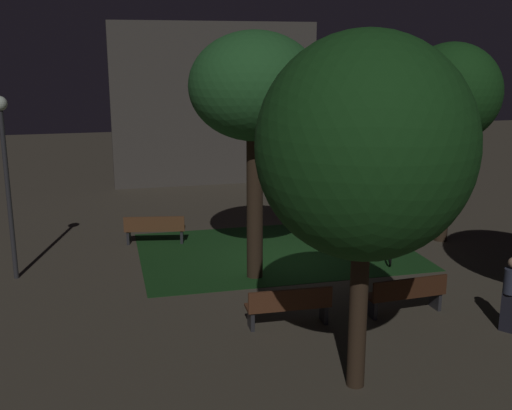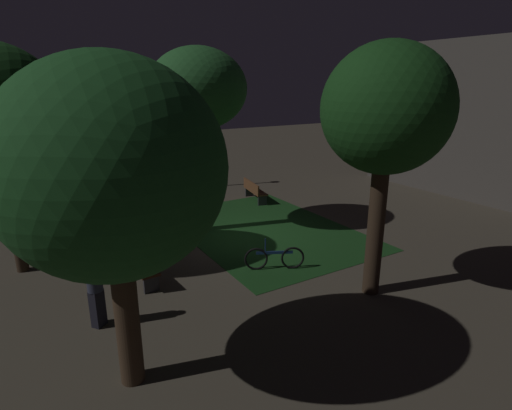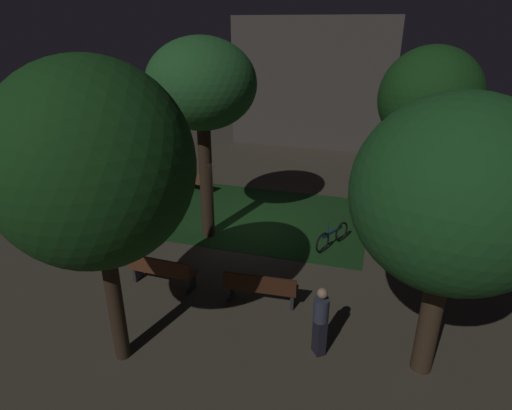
# 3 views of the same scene
# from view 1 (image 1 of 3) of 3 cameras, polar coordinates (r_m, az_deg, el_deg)

# --- Properties ---
(ground_plane) EXTENTS (60.00, 60.00, 0.00)m
(ground_plane) POSITION_cam_1_polar(r_m,az_deg,el_deg) (17.61, 3.30, -4.97)
(ground_plane) COLOR #4C4438
(grass_lawn) EXTENTS (7.82, 5.41, 0.01)m
(grass_lawn) POSITION_cam_1_polar(r_m,az_deg,el_deg) (18.28, 1.86, -4.22)
(grass_lawn) COLOR #194219
(grass_lawn) RESTS_ON ground
(bench_path_side) EXTENTS (1.81, 0.53, 0.88)m
(bench_path_side) POSITION_cam_1_polar(r_m,az_deg,el_deg) (13.35, 3.01, -9.09)
(bench_path_side) COLOR brown
(bench_path_side) RESTS_ON ground
(bench_lawn_edge) EXTENTS (1.83, 0.60, 0.88)m
(bench_lawn_edge) POSITION_cam_1_polar(r_m,az_deg,el_deg) (14.32, 13.54, -7.84)
(bench_lawn_edge) COLOR #422314
(bench_lawn_edge) RESTS_ON ground
(bench_corner) EXTENTS (1.86, 0.79, 0.88)m
(bench_corner) POSITION_cam_1_polar(r_m,az_deg,el_deg) (19.09, -9.20, -2.12)
(bench_corner) COLOR brown
(bench_corner) RESTS_ON ground
(tree_tall_center) EXTENTS (2.90, 2.90, 5.94)m
(tree_tall_center) POSITION_cam_1_polar(r_m,az_deg,el_deg) (19.37, 17.31, 9.53)
(tree_tall_center) COLOR #38281C
(tree_tall_center) RESTS_ON ground
(tree_back_left) EXTENTS (3.53, 3.53, 6.04)m
(tree_back_left) POSITION_cam_1_polar(r_m,az_deg,el_deg) (10.14, 9.89, 5.15)
(tree_back_left) COLOR #38281C
(tree_back_left) RESTS_ON ground
(tree_near_wall) EXTENTS (3.20, 3.20, 6.17)m
(tree_near_wall) POSITION_cam_1_polar(r_m,az_deg,el_deg) (15.31, -0.12, 10.51)
(tree_near_wall) COLOR #38281C
(tree_near_wall) RESTS_ON ground
(lamp_post_plaza_west) EXTENTS (0.36, 0.36, 4.63)m
(lamp_post_plaza_west) POSITION_cam_1_polar(r_m,az_deg,el_deg) (16.57, -21.89, 4.04)
(lamp_post_plaza_west) COLOR #333338
(lamp_post_plaza_west) RESTS_ON ground
(bicycle) EXTENTS (0.82, 1.53, 0.93)m
(bicycle) POSITION_cam_1_polar(r_m,az_deg,el_deg) (17.84, 12.21, -3.86)
(bicycle) COLOR black
(bicycle) RESTS_ON ground
(pedestrian) EXTENTS (0.33, 0.34, 1.61)m
(pedestrian) POSITION_cam_1_polar(r_m,az_deg,el_deg) (14.01, 22.15, -7.39)
(pedestrian) COLOR black
(pedestrian) RESTS_ON ground
(building_wall_backdrop) EXTENTS (8.78, 0.80, 6.86)m
(building_wall_backdrop) POSITION_cam_1_polar(r_m,az_deg,el_deg) (27.26, -3.76, 9.12)
(building_wall_backdrop) COLOR #4C4742
(building_wall_backdrop) RESTS_ON ground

